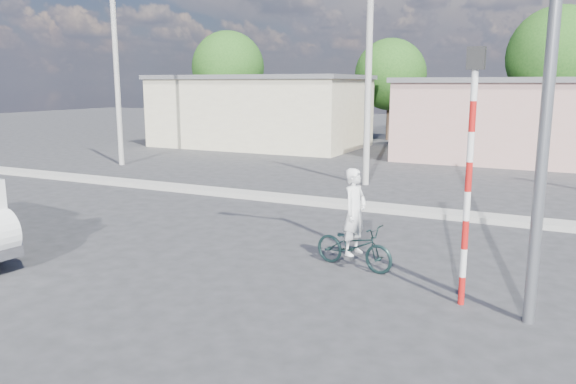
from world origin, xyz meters
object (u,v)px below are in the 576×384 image
at_px(cyclist, 354,226).
at_px(streetlight, 544,1).
at_px(bicycle, 354,246).
at_px(traffic_pole, 470,156).

distance_m(cyclist, streetlight, 5.39).
bearing_deg(bicycle, cyclist, 0.00).
distance_m(bicycle, cyclist, 0.42).
height_order(traffic_pole, streetlight, streetlight).
relative_size(bicycle, traffic_pole, 0.41).
bearing_deg(cyclist, streetlight, -99.77).
height_order(bicycle, traffic_pole, traffic_pole).
relative_size(bicycle, streetlight, 0.20).
bearing_deg(traffic_pole, streetlight, -17.73).
height_order(bicycle, streetlight, streetlight).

